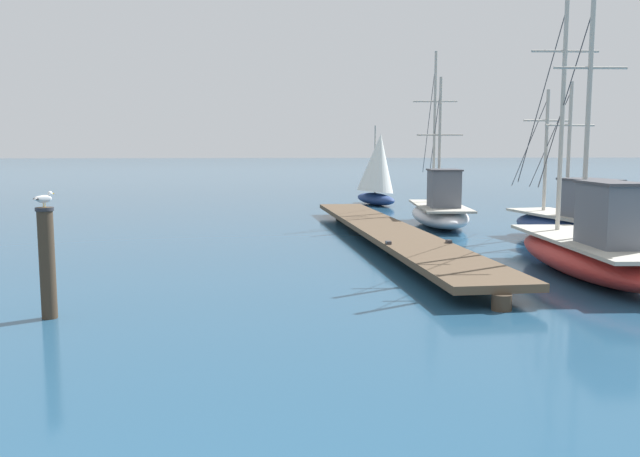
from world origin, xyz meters
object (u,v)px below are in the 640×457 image
Objects in this scene: fishing_boat_3 at (573,223)px; perched_seagull at (44,198)px; distant_sailboat at (377,170)px; fishing_boat_1 at (590,249)px; fishing_boat_0 at (440,209)px; mooring_piling at (47,261)px.

fishing_boat_3 is 15.08m from perched_seagull.
distant_sailboat is at bearing 66.08° from perched_seagull.
fishing_boat_0 is at bearing 94.19° from fishing_boat_1.
fishing_boat_1 is (0.71, -9.72, 0.00)m from fishing_boat_0.
fishing_boat_0 is at bearing 50.26° from mooring_piling.
fishing_boat_0 is 5.55m from fishing_boat_3.
distant_sailboat reaches higher than mooring_piling.
fishing_boat_1 is 2.01× the size of distant_sailboat.
perched_seagull reaches higher than mooring_piling.
fishing_boat_0 is 1.87× the size of distant_sailboat.
fishing_boat_1 reaches higher than perched_seagull.
distant_sailboat is (9.56, 21.56, 0.80)m from mooring_piling.
fishing_boat_0 is 9.34m from distant_sailboat.
fishing_boat_1 is at bearing 13.36° from perched_seagull.
mooring_piling is at bearing 49.27° from perched_seagull.
perched_seagull is (-10.96, -2.60, 1.40)m from fishing_boat_1.
mooring_piling is 5.98× the size of perched_seagull.
fishing_boat_3 is 3.33× the size of mooring_piling.
fishing_boat_0 is 1.20× the size of fishing_boat_3.
fishing_boat_0 reaches higher than perched_seagull.
perched_seagull is at bearing -129.74° from fishing_boat_0.
fishing_boat_1 is at bearing 13.34° from mooring_piling.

